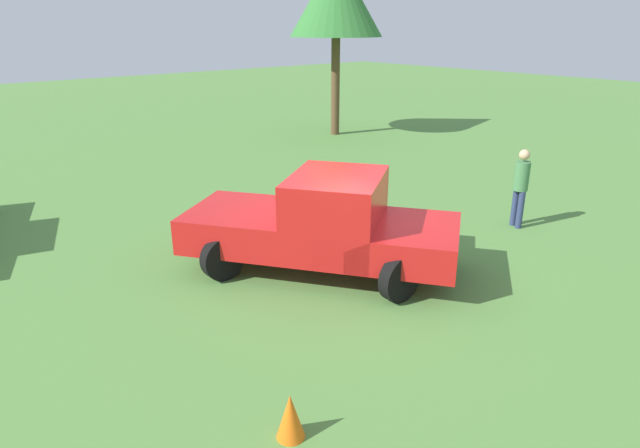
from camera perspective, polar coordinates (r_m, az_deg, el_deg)
ground_plane at (r=10.12m, az=2.46°, el=-4.91°), size 80.00×80.00×0.00m
pickup_truck at (r=9.77m, az=0.71°, el=0.19°), size 4.37×5.10×1.82m
person_bystander at (r=12.73m, az=20.22°, el=3.97°), size 0.42×0.42×1.75m
traffic_cone at (r=6.33m, az=-3.11°, el=-19.39°), size 0.32×0.32×0.55m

